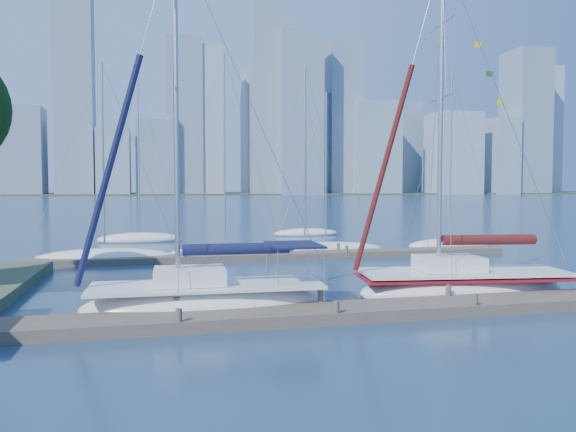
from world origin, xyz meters
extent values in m
plane|color=#172949|center=(0.00, 0.00, 0.00)|extent=(700.00, 700.00, 0.00)
cube|color=#473E34|center=(0.00, 0.00, 0.20)|extent=(26.00, 2.00, 0.40)
cube|color=#473E34|center=(2.00, 16.00, 0.18)|extent=(30.00, 1.80, 0.36)
cube|color=#38472D|center=(0.00, 320.00, 0.00)|extent=(800.00, 100.00, 1.50)
ellipsoid|color=white|center=(-3.89, 1.89, 0.26)|extent=(8.85, 3.13, 1.54)
cube|color=white|center=(-3.89, 1.89, 0.97)|extent=(8.20, 2.88, 0.12)
cube|color=white|center=(-4.50, 1.91, 1.33)|extent=(2.52, 1.94, 0.56)
cylinder|color=silver|center=(-4.91, 1.92, 7.12)|extent=(0.18, 0.18, 12.19)
cylinder|color=silver|center=(-2.84, 1.86, 2.15)|extent=(4.16, 0.23, 0.10)
cylinder|color=black|center=(-2.84, 1.86, 2.26)|extent=(3.83, 0.52, 0.41)
cube|color=black|center=(-0.73, 1.80, 2.36)|extent=(1.92, 2.50, 0.08)
ellipsoid|color=white|center=(6.56, 2.48, 0.26)|extent=(9.27, 4.06, 1.57)
cube|color=white|center=(6.56, 2.48, 1.00)|extent=(8.59, 3.75, 0.13)
cube|color=white|center=(5.93, 2.56, 1.36)|extent=(2.74, 2.22, 0.58)
cylinder|color=silver|center=(5.52, 2.61, 7.39)|extent=(0.19, 0.19, 12.67)
cylinder|color=silver|center=(7.62, 2.34, 2.20)|extent=(4.23, 0.65, 0.10)
cylinder|color=#410D11|center=(7.62, 2.34, 2.31)|extent=(3.93, 0.92, 0.42)
cube|color=maroon|center=(6.56, 2.48, 0.82)|extent=(8.79, 3.89, 0.10)
ellipsoid|color=white|center=(-8.60, 16.96, 0.21)|extent=(8.24, 2.67, 1.17)
cylinder|color=silver|center=(-8.60, 16.96, 6.43)|extent=(0.13, 0.13, 10.72)
ellipsoid|color=white|center=(-1.27, 18.14, 0.19)|extent=(7.33, 2.97, 1.05)
cylinder|color=silver|center=(-1.27, 18.14, 6.95)|extent=(0.11, 0.11, 12.00)
ellipsoid|color=white|center=(4.07, 18.09, 0.20)|extent=(6.43, 2.57, 1.10)
cylinder|color=silver|center=(4.07, 18.09, 6.73)|extent=(0.12, 0.12, 11.47)
ellipsoid|color=white|center=(5.62, 18.37, 0.19)|extent=(8.38, 5.05, 1.07)
cylinder|color=silver|center=(5.62, 18.37, 5.88)|extent=(0.12, 0.12, 9.82)
ellipsoid|color=white|center=(15.22, 18.91, 0.19)|extent=(6.77, 3.94, 1.07)
cylinder|color=silver|center=(15.22, 18.91, 6.98)|extent=(0.12, 0.12, 12.02)
ellipsoid|color=white|center=(-6.89, 28.89, 0.21)|extent=(6.99, 3.54, 1.13)
cylinder|color=silver|center=(-6.89, 28.89, 6.95)|extent=(0.12, 0.12, 11.85)
ellipsoid|color=white|center=(7.84, 31.62, 0.18)|extent=(6.29, 4.23, 0.97)
cylinder|color=silver|center=(7.84, 31.62, 6.82)|extent=(0.11, 0.11, 11.87)
cube|color=slate|center=(-69.73, 287.50, 22.12)|extent=(20.35, 17.63, 44.24)
cube|color=#92A2B0|center=(-47.55, 309.43, 21.37)|extent=(13.70, 17.61, 42.73)
cube|color=gray|center=(-25.94, 284.92, 16.91)|extent=(16.40, 19.81, 33.83)
cube|color=slate|center=(-4.22, 286.68, 19.56)|extent=(21.37, 16.86, 39.12)
cube|color=#92A2B0|center=(21.35, 289.48, 39.74)|extent=(18.50, 14.99, 79.49)
cube|color=gray|center=(51.90, 304.67, 36.66)|extent=(15.21, 17.46, 73.33)
cube|color=slate|center=(70.99, 278.50, 43.40)|extent=(23.18, 18.95, 86.79)
cube|color=#92A2B0|center=(91.42, 294.72, 28.64)|extent=(15.32, 17.11, 57.27)
cube|color=gray|center=(115.77, 279.60, 25.92)|extent=(24.81, 18.80, 51.83)
cube|color=slate|center=(147.05, 309.52, 28.42)|extent=(16.65, 17.52, 56.85)
cube|color=#92A2B0|center=(164.09, 278.94, 23.52)|extent=(25.89, 23.94, 47.03)
cube|color=gray|center=(194.50, 279.05, 22.29)|extent=(15.18, 21.38, 44.58)
cube|color=slate|center=(213.93, 282.23, 43.05)|extent=(21.66, 23.60, 86.09)
cube|color=#92A2B0|center=(241.25, 301.60, 40.83)|extent=(17.88, 17.08, 81.66)
cube|color=slate|center=(-45.00, 290.00, 57.09)|extent=(18.78, 18.00, 114.18)
cube|color=slate|center=(10.00, 290.00, 41.45)|extent=(19.22, 18.00, 82.90)
cube|color=slate|center=(55.00, 290.00, 53.34)|extent=(16.84, 18.00, 106.68)
cube|color=slate|center=(100.00, 290.00, 43.02)|extent=(18.85, 18.00, 86.04)
camera|label=1|loc=(-5.67, -17.96, 4.48)|focal=35.00mm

